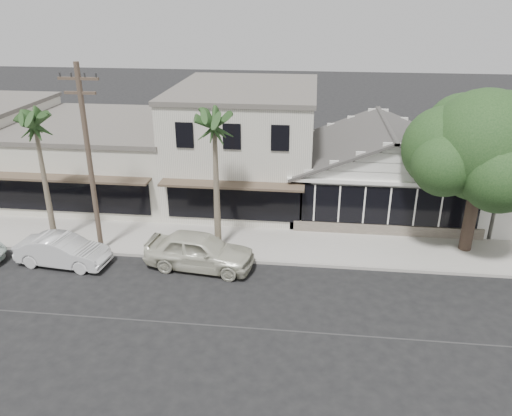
# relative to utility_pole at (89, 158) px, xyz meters

# --- Properties ---
(ground) EXTENTS (140.00, 140.00, 0.00)m
(ground) POSITION_rel_utility_pole_xyz_m (9.00, -5.20, -4.79)
(ground) COLOR black
(ground) RESTS_ON ground
(sidewalk_north) EXTENTS (90.00, 3.50, 0.15)m
(sidewalk_north) POSITION_rel_utility_pole_xyz_m (1.00, 1.55, -4.71)
(sidewalk_north) COLOR #9E9991
(sidewalk_north) RESTS_ON ground
(corner_shop) EXTENTS (10.40, 8.60, 5.10)m
(corner_shop) POSITION_rel_utility_pole_xyz_m (14.00, 7.27, -2.17)
(corner_shop) COLOR silver
(corner_shop) RESTS_ON ground
(row_building_near) EXTENTS (8.00, 10.00, 6.50)m
(row_building_near) POSITION_rel_utility_pole_xyz_m (6.00, 8.30, -1.54)
(row_building_near) COLOR silver
(row_building_near) RESTS_ON ground
(row_building_midnear) EXTENTS (10.00, 10.00, 4.20)m
(row_building_midnear) POSITION_rel_utility_pole_xyz_m (-3.00, 8.30, -2.69)
(row_building_midnear) COLOR beige
(row_building_midnear) RESTS_ON ground
(utility_pole) EXTENTS (1.80, 0.24, 9.00)m
(utility_pole) POSITION_rel_utility_pole_xyz_m (0.00, 0.00, 0.00)
(utility_pole) COLOR brown
(utility_pole) RESTS_ON ground
(car_0) EXTENTS (5.20, 2.58, 1.70)m
(car_0) POSITION_rel_utility_pole_xyz_m (5.11, -0.89, -3.94)
(car_0) COLOR beige
(car_0) RESTS_ON ground
(car_1) EXTENTS (4.41, 1.91, 1.41)m
(car_1) POSITION_rel_utility_pole_xyz_m (-1.22, -1.38, -4.08)
(car_1) COLOR silver
(car_1) RESTS_ON ground
(shade_tree) EXTENTS (7.11, 6.43, 7.89)m
(shade_tree) POSITION_rel_utility_pole_xyz_m (17.54, 2.33, 0.40)
(shade_tree) COLOR #45332A
(shade_tree) RESTS_ON ground
(palm_east) EXTENTS (3.05, 3.05, 7.36)m
(palm_east) POSITION_rel_utility_pole_xyz_m (5.63, 0.82, 1.50)
(palm_east) COLOR #726651
(palm_east) RESTS_ON ground
(palm_mid) EXTENTS (2.77, 2.77, 7.12)m
(palm_mid) POSITION_rel_utility_pole_xyz_m (-2.63, 0.51, 1.33)
(palm_mid) COLOR #726651
(palm_mid) RESTS_ON ground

